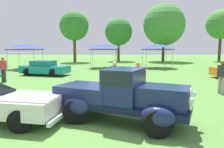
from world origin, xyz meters
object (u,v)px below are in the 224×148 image
Objects in this scene: feature_pickup_truck at (122,95)px; spectator_between_cars at (115,78)px; canopy_tent_left_field at (26,46)px; spectator_far_side at (4,68)px; canopy_tent_right_field at (157,46)px; neighbor_convertible at (1,103)px; show_car_teal at (45,68)px; spectator_near_truck at (138,79)px; spectator_by_row at (223,76)px; canopy_tent_center_field at (104,46)px.

feature_pickup_truck is 2.61× the size of spectator_between_cars.
feature_pickup_truck is 19.21m from canopy_tent_left_field.
canopy_tent_right_field reaches higher than spectator_far_side.
spectator_between_cars is at bearing 40.69° from neighbor_convertible.
spectator_far_side is (-1.73, -3.39, 0.31)m from show_car_teal.
neighbor_convertible is 5.67m from spectator_near_truck.
canopy_tent_right_field reaches higher than spectator_between_cars.
spectator_near_truck is 1.00× the size of spectator_by_row.
neighbor_convertible is at bearing -70.63° from canopy_tent_left_field.
spectator_near_truck and spectator_by_row have the same top height.
canopy_tent_left_field is (-14.87, 12.50, 1.51)m from spectator_by_row.
canopy_tent_right_field is (14.44, 1.07, 0.00)m from canopy_tent_left_field.
spectator_between_cars is (3.70, 3.18, 0.33)m from neighbor_convertible.
neighbor_convertible is 2.72× the size of spectator_far_side.
canopy_tent_center_field is at bearing 7.09° from canopy_tent_left_field.
spectator_near_truck is at bearing -168.66° from spectator_by_row.
feature_pickup_truck reaches higher than neighbor_convertible.
neighbor_convertible is 2.72× the size of spectator_by_row.
feature_pickup_truck is 3.90m from neighbor_convertible.
canopy_tent_right_field reaches higher than neighbor_convertible.
show_car_teal is 9.78m from spectator_between_cars.
canopy_tent_left_field reaches higher than spectator_far_side.
spectator_far_side is at bearing -141.89° from canopy_tent_right_field.
spectator_near_truck is 0.55× the size of canopy_tent_center_field.
feature_pickup_truck is 17.70m from canopy_tent_center_field.
neighbor_convertible is (-3.89, 0.14, -0.28)m from feature_pickup_truck.
canopy_tent_left_field reaches higher than spectator_near_truck.
spectator_between_cars is at bearing -172.40° from spectator_by_row.
spectator_far_side is at bearing 163.66° from spectator_by_row.
spectator_by_row is 0.55× the size of canopy_tent_left_field.
neighbor_convertible is 2.72× the size of spectator_near_truck.
canopy_tent_right_field is at bearing 74.80° from feature_pickup_truck.
show_car_teal is 2.50× the size of spectator_near_truck.
spectator_far_side reaches higher than show_car_teal.
canopy_tent_right_field is at bearing 63.61° from neighbor_convertible.
spectator_near_truck and spectator_between_cars have the same top height.
spectator_between_cars is (5.78, -7.89, 0.31)m from show_car_teal.
show_car_teal is at bearing 118.01° from feature_pickup_truck.
spectator_by_row is 19.48m from canopy_tent_left_field.
spectator_far_side is at bearing -117.09° from show_car_teal.
feature_pickup_truck is at bearing -2.01° from neighbor_convertible.
show_car_teal is 6.74m from canopy_tent_left_field.
spectator_by_row is (5.40, 0.72, 0.00)m from spectator_between_cars.
spectator_far_side reaches higher than neighbor_convertible.
canopy_tent_left_field reaches higher than show_car_teal.
spectator_between_cars is 15.21m from canopy_tent_right_field.
spectator_by_row reaches higher than show_car_teal.
spectator_between_cars is 14.39m from canopy_tent_center_field.
spectator_between_cars is at bearing 93.23° from feature_pickup_truck.
canopy_tent_center_field is (-1.04, 14.27, 1.51)m from spectator_between_cars.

